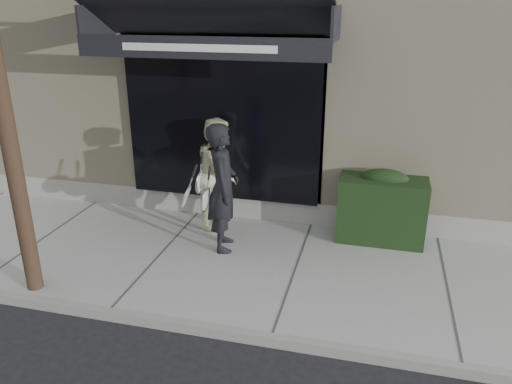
# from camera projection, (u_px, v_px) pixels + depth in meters

# --- Properties ---
(ground) EXTENTS (80.00, 80.00, 0.00)m
(ground) POSITION_uv_depth(u_px,v_px,m) (295.00, 276.00, 6.98)
(ground) COLOR black
(ground) RESTS_ON ground
(sidewalk) EXTENTS (20.00, 3.00, 0.12)m
(sidewalk) POSITION_uv_depth(u_px,v_px,m) (295.00, 272.00, 6.96)
(sidewalk) COLOR gray
(sidewalk) RESTS_ON ground
(curb) EXTENTS (20.00, 0.10, 0.14)m
(curb) POSITION_uv_depth(u_px,v_px,m) (271.00, 340.00, 5.55)
(curb) COLOR gray
(curb) RESTS_ON ground
(building_facade) EXTENTS (14.30, 8.04, 5.64)m
(building_facade) POSITION_uv_depth(u_px,v_px,m) (339.00, 45.00, 10.48)
(building_facade) COLOR beige
(building_facade) RESTS_ON ground
(hedge) EXTENTS (1.30, 0.70, 1.14)m
(hedge) POSITION_uv_depth(u_px,v_px,m) (382.00, 207.00, 7.62)
(hedge) COLOR black
(hedge) RESTS_ON sidewalk
(pedestrian_front) EXTENTS (0.86, 0.88, 1.91)m
(pedestrian_front) POSITION_uv_depth(u_px,v_px,m) (223.00, 188.00, 7.20)
(pedestrian_front) COLOR black
(pedestrian_front) RESTS_ON sidewalk
(pedestrian_back) EXTENTS (0.74, 0.92, 1.79)m
(pedestrian_back) POSITION_uv_depth(u_px,v_px,m) (219.00, 173.00, 8.01)
(pedestrian_back) COLOR beige
(pedestrian_back) RESTS_ON sidewalk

